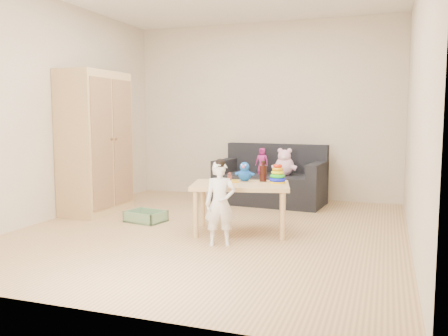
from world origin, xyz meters
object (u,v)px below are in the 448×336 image
at_px(toddler, 220,205).
at_px(sofa, 270,189).
at_px(play_table, 241,208).
at_px(wardrobe, 96,143).

bearing_deg(toddler, sofa, 70.52).
height_order(sofa, toddler, toddler).
bearing_deg(play_table, sofa, 93.34).
distance_m(wardrobe, play_table, 2.21).
bearing_deg(play_table, toddler, -94.56).
xyz_separation_m(play_table, toddler, (-0.04, -0.52, 0.13)).
xyz_separation_m(wardrobe, sofa, (1.97, 1.26, -0.68)).
distance_m(sofa, play_table, 1.73).
height_order(play_table, toddler, toddler).
relative_size(sofa, play_table, 1.49).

